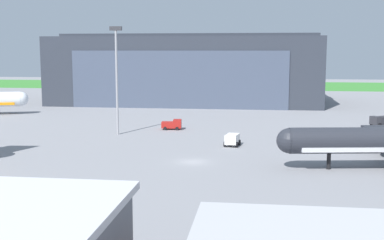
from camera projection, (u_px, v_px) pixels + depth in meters
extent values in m
plane|color=gray|center=(192.00, 162.00, 75.48)|extent=(440.00, 440.00, 0.00)
cube|color=#3A8733|center=(237.00, 85.00, 236.43)|extent=(440.00, 56.00, 0.08)
cube|color=#2D333D|center=(188.00, 70.00, 161.57)|extent=(81.42, 39.05, 20.48)
cube|color=#424C60|center=(178.00, 80.00, 142.53)|extent=(61.88, 0.30, 16.38)
cube|color=#2D333D|center=(188.00, 36.00, 160.07)|extent=(81.42, 9.37, 1.20)
sphere|color=silver|center=(21.00, 99.00, 131.15)|extent=(3.63, 3.63, 3.63)
sphere|color=#282B33|center=(289.00, 141.00, 70.26)|extent=(3.52, 3.52, 3.52)
cylinder|color=black|center=(329.00, 161.00, 70.81)|extent=(0.56, 0.56, 2.26)
cube|color=#AD1E19|center=(177.00, 124.00, 106.01)|extent=(1.79, 2.11, 1.76)
cube|color=#AD1E19|center=(168.00, 125.00, 106.14)|extent=(2.64, 2.18, 1.26)
cylinder|color=black|center=(177.00, 129.00, 105.05)|extent=(0.71, 0.31, 0.70)
cylinder|color=black|center=(178.00, 127.00, 107.20)|extent=(0.71, 0.31, 0.70)
cylinder|color=black|center=(165.00, 129.00, 105.17)|extent=(0.71, 0.31, 0.70)
cylinder|color=black|center=(166.00, 127.00, 107.32)|extent=(0.71, 0.31, 0.70)
cube|color=white|center=(231.00, 140.00, 86.70)|extent=(2.16, 1.45, 1.63)
cube|color=white|center=(233.00, 138.00, 88.43)|extent=(2.37, 2.76, 1.57)
cylinder|color=black|center=(225.00, 144.00, 87.26)|extent=(0.41, 0.98, 0.95)
cylinder|color=black|center=(237.00, 145.00, 86.65)|extent=(0.41, 0.98, 0.95)
cylinder|color=black|center=(227.00, 142.00, 89.33)|extent=(0.41, 0.98, 0.95)
cylinder|color=black|center=(240.00, 142.00, 88.72)|extent=(0.41, 0.98, 0.95)
cube|color=#2D2D33|center=(375.00, 120.00, 109.99)|extent=(2.33, 2.51, 1.79)
cube|color=#28282D|center=(383.00, 120.00, 111.06)|extent=(3.88, 3.59, 1.61)
cylinder|color=black|center=(372.00, 124.00, 111.22)|extent=(0.91, 0.74, 0.93)
cylinder|color=black|center=(380.00, 125.00, 109.22)|extent=(0.91, 0.74, 0.93)
cylinder|color=black|center=(381.00, 123.00, 112.49)|extent=(0.91, 0.74, 0.93)
cylinder|color=#99999E|center=(117.00, 83.00, 98.63)|extent=(0.44, 0.44, 20.32)
cube|color=#333338|center=(116.00, 28.00, 97.17)|extent=(2.40, 0.50, 0.80)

